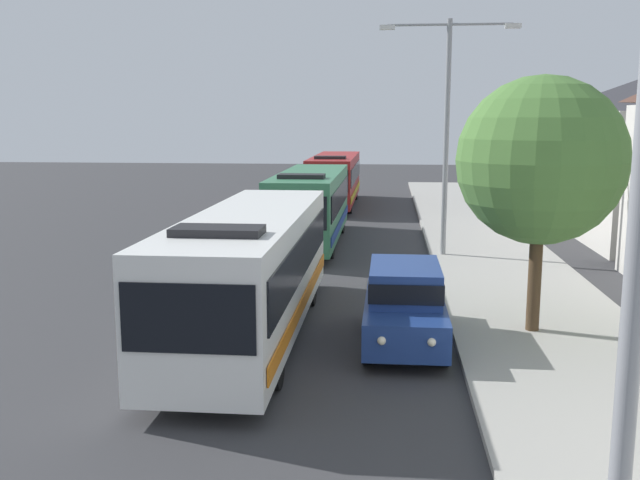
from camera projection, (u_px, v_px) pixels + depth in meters
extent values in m
cube|color=silver|center=(251.00, 268.00, 17.08)|extent=(2.50, 10.89, 2.70)
cube|color=black|center=(303.00, 255.00, 16.90)|extent=(0.04, 10.02, 1.00)
cube|color=black|center=(200.00, 253.00, 17.14)|extent=(0.04, 10.02, 1.00)
cube|color=black|center=(188.00, 319.00, 11.67)|extent=(2.30, 0.04, 1.20)
cube|color=orange|center=(304.00, 301.00, 17.09)|extent=(0.03, 10.35, 0.36)
cube|color=black|center=(218.00, 231.00, 13.63)|extent=(1.75, 0.90, 0.16)
cylinder|color=black|center=(274.00, 364.00, 13.86)|extent=(0.28, 1.00, 1.00)
cylinder|color=black|center=(166.00, 361.00, 14.07)|extent=(0.28, 1.00, 1.00)
cylinder|color=black|center=(310.00, 288.00, 20.11)|extent=(0.28, 1.00, 1.00)
cylinder|color=black|center=(235.00, 286.00, 20.32)|extent=(0.28, 1.00, 1.00)
cube|color=#33724C|center=(311.00, 204.00, 29.89)|extent=(2.50, 10.43, 2.70)
cube|color=black|center=(341.00, 196.00, 29.71)|extent=(0.04, 9.60, 1.00)
cube|color=black|center=(281.00, 195.00, 29.96)|extent=(0.04, 9.60, 1.00)
cube|color=black|center=(294.00, 213.00, 24.71)|extent=(2.30, 0.04, 1.20)
cube|color=navy|center=(341.00, 223.00, 29.91)|extent=(0.03, 9.91, 0.36)
cube|color=black|center=(301.00, 176.00, 26.58)|extent=(1.75, 0.90, 0.16)
cylinder|color=black|center=(330.00, 246.00, 26.82)|extent=(0.28, 1.00, 1.00)
cylinder|color=black|center=(273.00, 245.00, 27.03)|extent=(0.28, 1.00, 1.00)
cylinder|color=black|center=(341.00, 223.00, 32.81)|extent=(0.28, 1.00, 1.00)
cylinder|color=black|center=(294.00, 222.00, 33.02)|extent=(0.28, 1.00, 1.00)
cube|color=maroon|center=(335.00, 178.00, 43.11)|extent=(2.50, 11.52, 2.70)
cube|color=black|center=(356.00, 172.00, 42.93)|extent=(0.04, 10.60, 1.00)
cube|color=black|center=(314.00, 172.00, 43.17)|extent=(0.04, 10.60, 1.00)
cube|color=black|center=(327.00, 181.00, 37.39)|extent=(2.30, 0.04, 1.20)
cube|color=gold|center=(356.00, 191.00, 43.12)|extent=(0.03, 10.95, 0.36)
cube|color=black|center=(330.00, 157.00, 39.48)|extent=(1.75, 0.90, 0.16)
cylinder|color=black|center=(349.00, 204.00, 39.71)|extent=(0.28, 1.00, 1.00)
cylinder|color=black|center=(311.00, 204.00, 39.92)|extent=(0.28, 1.00, 1.00)
cylinder|color=black|center=(355.00, 192.00, 46.32)|extent=(0.28, 1.00, 1.00)
cylinder|color=black|center=(322.00, 192.00, 46.53)|extent=(0.28, 1.00, 1.00)
cube|color=navy|center=(404.00, 316.00, 16.53)|extent=(1.84, 4.44, 0.80)
cube|color=navy|center=(405.00, 281.00, 16.54)|extent=(1.62, 2.58, 0.80)
cube|color=black|center=(405.00, 281.00, 16.54)|extent=(1.66, 2.67, 0.44)
sphere|color=#F9EFCC|center=(382.00, 341.00, 14.36)|extent=(0.18, 0.18, 0.18)
sphere|color=#F9EFCC|center=(432.00, 342.00, 14.27)|extent=(0.18, 0.18, 0.18)
cylinder|color=black|center=(367.00, 348.00, 15.32)|extent=(0.22, 0.70, 0.70)
cylinder|color=black|center=(444.00, 350.00, 15.16)|extent=(0.22, 0.70, 0.70)
cylinder|color=black|center=(371.00, 314.00, 18.02)|extent=(0.22, 0.70, 0.70)
cylinder|color=black|center=(435.00, 315.00, 17.86)|extent=(0.22, 0.70, 0.70)
cylinder|color=gray|center=(640.00, 217.00, 5.93)|extent=(0.20, 0.20, 8.61)
cylinder|color=gray|center=(446.00, 140.00, 26.27)|extent=(0.20, 0.20, 8.70)
cylinder|color=gray|center=(418.00, 25.00, 25.67)|extent=(2.26, 0.10, 0.10)
cube|color=silver|center=(387.00, 27.00, 25.79)|extent=(0.56, 0.28, 0.16)
cylinder|color=gray|center=(481.00, 24.00, 25.46)|extent=(2.26, 0.10, 0.10)
cube|color=silver|center=(513.00, 26.00, 25.36)|extent=(0.56, 0.28, 0.16)
cylinder|color=#4C3823|center=(535.00, 279.00, 17.11)|extent=(0.32, 0.32, 2.55)
sphere|color=#4C7A38|center=(541.00, 160.00, 16.62)|extent=(3.99, 3.99, 3.99)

